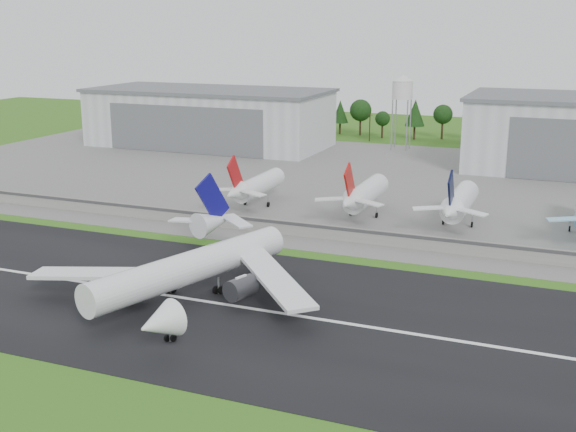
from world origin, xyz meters
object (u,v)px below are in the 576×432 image
at_px(parked_jet_red_a, 254,186).
at_px(main_airliner, 190,275).
at_px(parked_jet_navy, 458,203).
at_px(parked_jet_red_b, 363,195).

bearing_deg(parked_jet_red_a, main_airliner, -74.91).
relative_size(main_airliner, parked_jet_navy, 1.84).
height_order(main_airliner, parked_jet_red_b, main_airliner).
bearing_deg(parked_jet_navy, parked_jet_red_b, -179.99).
bearing_deg(main_airliner, parked_jet_red_a, -56.19).
distance_m(parked_jet_red_b, parked_jet_navy, 24.09).
relative_size(main_airliner, parked_jet_red_a, 1.84).
height_order(parked_jet_red_b, parked_jet_navy, parked_jet_navy).
xyz_separation_m(parked_jet_red_b, parked_jet_navy, (24.09, 0.00, 0.02)).
distance_m(parked_jet_red_a, parked_jet_navy, 54.54).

